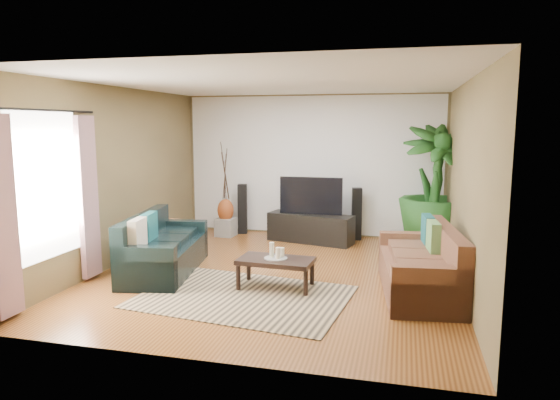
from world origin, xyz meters
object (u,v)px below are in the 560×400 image
(pedestal, at_px, (226,227))
(vase, at_px, (226,210))
(sofa_left, at_px, (165,244))
(television, at_px, (311,196))
(coffee_table, at_px, (276,273))
(potted_plant, at_px, (434,187))
(sofa_right, at_px, (419,261))
(speaker_left, at_px, (242,209))
(speaker_right, at_px, (357,214))
(side_table, at_px, (163,235))
(tv_stand, at_px, (310,228))

(pedestal, bearing_deg, vase, 0.00)
(sofa_left, distance_m, television, 2.96)
(coffee_table, xyz_separation_m, potted_plant, (2.11, 2.80, 0.87))
(vase, bearing_deg, television, -3.12)
(sofa_right, distance_m, speaker_left, 4.35)
(potted_plant, relative_size, vase, 4.87)
(television, bearing_deg, speaker_right, 27.16)
(sofa_left, relative_size, speaker_left, 1.96)
(sofa_right, bearing_deg, pedestal, -132.42)
(potted_plant, relative_size, side_table, 4.21)
(television, distance_m, speaker_left, 1.55)
(sofa_right, bearing_deg, side_table, -113.54)
(vase, bearing_deg, coffee_table, -58.40)
(sofa_left, xyz_separation_m, television, (1.71, 2.38, 0.43))
(speaker_left, bearing_deg, potted_plant, -18.19)
(vase, height_order, side_table, vase)
(pedestal, bearing_deg, sofa_right, -35.73)
(television, bearing_deg, vase, 176.88)
(sofa_right, xyz_separation_m, speaker_right, (-1.05, 2.85, 0.06))
(vase, bearing_deg, speaker_right, 7.26)
(sofa_left, relative_size, side_table, 3.75)
(speaker_left, xyz_separation_m, vase, (-0.24, -0.32, 0.01))
(potted_plant, bearing_deg, television, -176.95)
(sofa_right, distance_m, speaker_right, 3.04)
(sofa_left, relative_size, pedestal, 5.56)
(coffee_table, bearing_deg, tv_stand, 94.31)
(sofa_left, distance_m, coffee_table, 1.78)
(pedestal, xyz_separation_m, vase, (0.00, 0.00, 0.33))
(tv_stand, xyz_separation_m, potted_plant, (2.14, 0.13, 0.81))
(coffee_table, bearing_deg, sofa_left, 173.64)
(coffee_table, relative_size, side_table, 1.90)
(tv_stand, bearing_deg, television, 103.01)
(tv_stand, distance_m, pedestal, 1.69)
(coffee_table, bearing_deg, television, 94.30)
(sofa_right, relative_size, television, 1.68)
(sofa_left, relative_size, speaker_right, 1.98)
(sofa_right, distance_m, pedestal, 4.35)
(speaker_right, bearing_deg, vase, 175.72)
(television, bearing_deg, sofa_left, -125.63)
(sofa_left, bearing_deg, sofa_right, -100.34)
(speaker_right, height_order, potted_plant, potted_plant)
(sofa_left, bearing_deg, potted_plant, -66.36)
(vase, bearing_deg, sofa_right, -35.73)
(side_table, bearing_deg, vase, 61.76)
(television, xyz_separation_m, side_table, (-2.36, -1.17, -0.60))
(television, bearing_deg, tv_stand, -90.00)
(tv_stand, relative_size, side_table, 3.06)
(television, distance_m, vase, 1.72)
(speaker_left, bearing_deg, tv_stand, -30.00)
(sofa_right, xyz_separation_m, vase, (-3.53, 2.54, 0.08))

